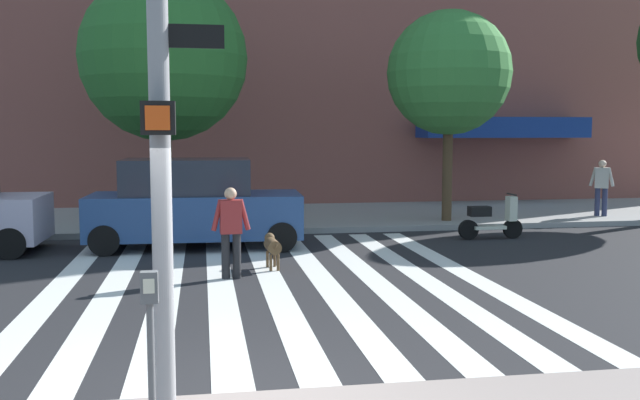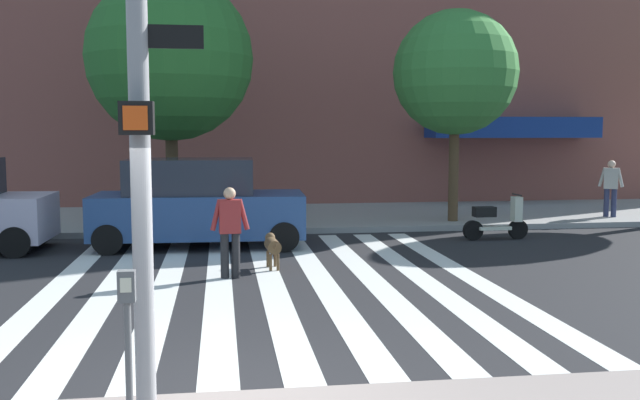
% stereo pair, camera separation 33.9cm
% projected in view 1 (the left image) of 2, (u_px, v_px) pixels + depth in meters
% --- Properties ---
extents(ground_plane, '(160.00, 160.00, 0.00)m').
position_uv_depth(ground_plane, '(223.00, 283.00, 12.21)').
color(ground_plane, '#232326').
extents(sidewalk_far, '(80.00, 6.00, 0.15)m').
position_uv_depth(sidewalk_far, '(214.00, 219.00, 20.61)').
color(sidewalk_far, gray).
rests_on(sidewalk_far, ground_plane).
extents(crosswalk_stripes, '(7.65, 10.52, 0.01)m').
position_uv_depth(crosswalk_stripes, '(272.00, 281.00, 12.35)').
color(crosswalk_stripes, silver).
rests_on(crosswalk_stripes, ground_plane).
extents(traffic_light_pole, '(0.74, 0.46, 5.80)m').
position_uv_depth(traffic_light_pole, '(158.00, 26.00, 5.90)').
color(traffic_light_pole, gray).
rests_on(traffic_light_pole, sidewalk_near).
extents(parking_meter_curbside, '(0.14, 0.11, 1.36)m').
position_uv_depth(parking_meter_curbside, '(150.00, 329.00, 5.74)').
color(parking_meter_curbside, '#515456').
rests_on(parking_meter_curbside, sidewalk_near).
extents(parked_car_behind_first, '(4.79, 2.19, 2.01)m').
position_uv_depth(parked_car_behind_first, '(193.00, 204.00, 15.94)').
color(parked_car_behind_first, navy).
rests_on(parked_car_behind_first, ground_plane).
extents(parked_scooter, '(1.63, 0.50, 1.11)m').
position_uv_depth(parked_scooter, '(491.00, 220.00, 17.17)').
color(parked_scooter, black).
rests_on(parked_scooter, ground_plane).
extents(street_tree_nearest, '(4.38, 4.38, 6.59)m').
position_uv_depth(street_tree_nearest, '(164.00, 58.00, 18.41)').
color(street_tree_nearest, '#4C3823').
rests_on(street_tree_nearest, sidewalk_far).
extents(street_tree_middle, '(3.39, 3.39, 5.76)m').
position_uv_depth(street_tree_middle, '(449.00, 73.00, 19.19)').
color(street_tree_middle, '#4C3823').
rests_on(street_tree_middle, sidewalk_far).
extents(pedestrian_dog_walker, '(0.71, 0.26, 1.64)m').
position_uv_depth(pedestrian_dog_walker, '(231.00, 227.00, 12.52)').
color(pedestrian_dog_walker, black).
rests_on(pedestrian_dog_walker, ground_plane).
extents(dog_on_leash, '(0.30, 0.98, 0.65)m').
position_uv_depth(dog_on_leash, '(272.00, 246.00, 13.49)').
color(dog_on_leash, brown).
rests_on(dog_on_leash, ground_plane).
extents(pedestrian_bystander, '(0.64, 0.45, 1.64)m').
position_uv_depth(pedestrian_bystander, '(602.00, 184.00, 20.53)').
color(pedestrian_bystander, '#282D4C').
rests_on(pedestrian_bystander, sidewalk_far).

